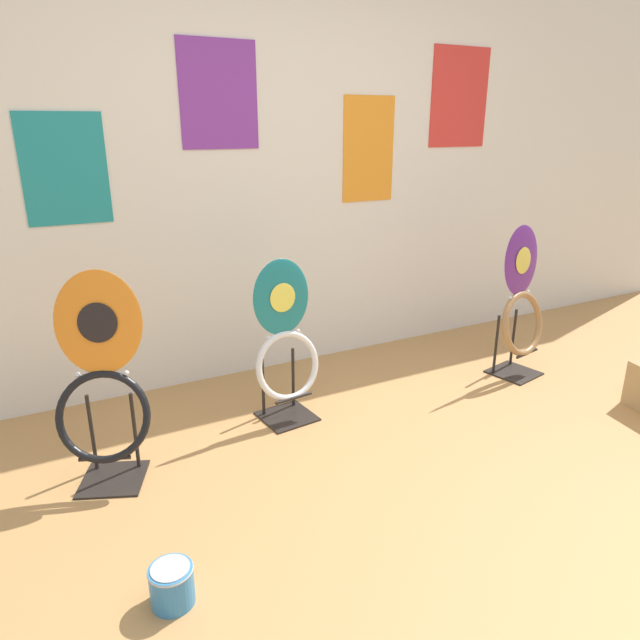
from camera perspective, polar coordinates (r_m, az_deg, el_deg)
ground_plane at (r=2.50m, az=16.89°, el=-20.76°), size 14.00×14.00×0.00m
wall_back at (r=3.67m, az=-4.43°, el=14.84°), size 8.00×0.07×2.60m
toilet_seat_display_purple_note at (r=3.85m, az=19.48°, el=1.08°), size 0.44×0.33×0.98m
toilet_seat_display_teal_sax at (r=3.09m, az=-3.48°, el=-2.75°), size 0.40×0.31×0.90m
toilet_seat_display_orange_sun at (r=2.71m, az=-20.91°, el=-6.59°), size 0.46×0.38×0.98m
paint_can at (r=2.21m, az=-14.61°, el=-24.18°), size 0.16×0.16×0.15m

